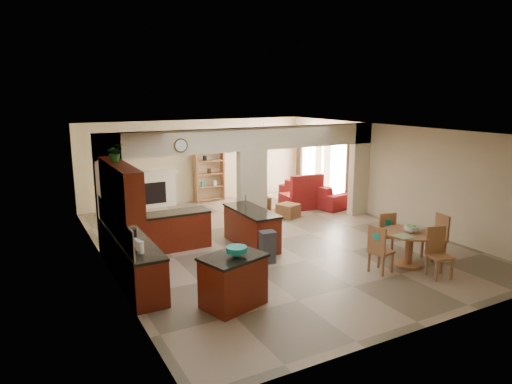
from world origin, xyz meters
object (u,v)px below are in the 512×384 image
sofa (315,193)px  armchair (257,206)px  kitchen_island (233,281)px  dining_table (409,243)px

sofa → armchair: sofa is taller
kitchen_island → sofa: kitchen_island is taller
kitchen_island → dining_table: size_ratio=1.10×
dining_table → sofa: 5.83m
sofa → armchair: (-2.47, -0.44, -0.06)m
kitchen_island → dining_table: (4.16, -0.09, 0.04)m
sofa → dining_table: bearing=154.9°
sofa → armchair: bearing=90.3°
dining_table → sofa: bearing=74.7°
dining_table → kitchen_island: bearing=178.8°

